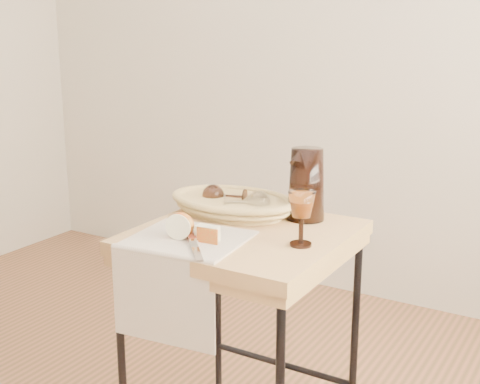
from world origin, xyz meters
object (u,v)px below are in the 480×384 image
Objects in this scene: side_table at (243,345)px; goblet_lying_b at (244,203)px; wine_goblet at (301,218)px; table_knife at (194,243)px; pitcher at (306,184)px; tea_towel at (188,239)px; goblet_lying_a at (227,196)px; bread_basket at (233,205)px; apple_half at (181,225)px.

goblet_lying_b is (-0.06, 0.11, 0.42)m from side_table.
side_table is 4.79× the size of wine_goblet.
pitcher is at bearing 119.00° from table_knife.
table_knife is at bearing -48.72° from tea_towel.
goblet_lying_a is 0.27m from pitcher.
bread_basket reaches higher than table_knife.
side_table is at bearing 169.97° from wine_goblet.
table_knife is (0.05, -0.05, 0.01)m from tea_towel.
side_table is at bearing 120.04° from goblet_lying_a.
wine_goblet reaches higher than tea_towel.
apple_half is at bearing -88.93° from bread_basket.
goblet_lying_b is 0.27m from apple_half.
side_table is at bearing 54.42° from tea_towel.
apple_half is at bearing -123.85° from side_table.
wine_goblet is 1.94× the size of apple_half.
pitcher is 0.25m from wine_goblet.
table_knife is at bearing -99.06° from side_table.
goblet_lying_b reaches higher than tea_towel.
table_knife is (0.03, -0.31, -0.03)m from goblet_lying_b.
side_table is 0.53m from pitcher.
goblet_lying_a is 1.47× the size of apple_half.
tea_towel is 0.29m from bread_basket.
goblet_lying_a reaches higher than apple_half.
wine_goblet reaches higher than goblet_lying_b.
pitcher is at bearing 15.24° from bread_basket.
side_table is at bearing -48.88° from bread_basket.
apple_half is (0.04, -0.31, -0.01)m from goblet_lying_a.
pitcher is at bearing -3.88° from goblet_lying_b.
tea_towel is 0.31m from goblet_lying_a.
table_knife is (-0.14, -0.40, -0.10)m from pitcher.
goblet_lying_a is 0.40m from wine_goblet.
apple_half reaches higher than tea_towel.
bread_basket is 0.04m from goblet_lying_a.
tea_towel is at bearing -119.49° from side_table.
bread_basket is 1.67× the size of table_knife.
pitcher is 3.28× the size of apple_half.
pitcher is at bearing 61.35° from side_table.
goblet_lying_b is at bearing -158.75° from pitcher.
goblet_lying_a reaches higher than tea_towel.
side_table is 0.49m from wine_goblet.
side_table is 6.33× the size of goblet_lying_a.
goblet_lying_a is at bearing 125.20° from goblet_lying_b.
goblet_lying_b is 0.32m from table_knife.
pitcher is (0.19, 0.35, 0.11)m from tea_towel.
goblet_lying_b is at bearing 143.52° from table_knife.
side_table is 2.38× the size of tea_towel.
apple_half is (-0.02, -0.01, 0.04)m from tea_towel.
goblet_lying_a is 0.97× the size of goblet_lying_b.
bread_basket is 0.06m from goblet_lying_b.
wine_goblet is at bearing 7.73° from apple_half.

